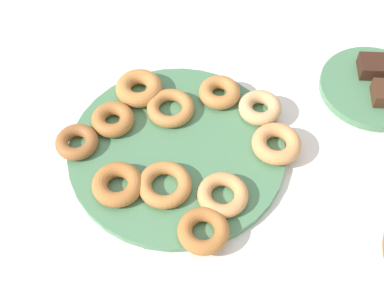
# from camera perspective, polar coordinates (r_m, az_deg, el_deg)

# --- Properties ---
(ground_plane) EXTENTS (2.40, 2.40, 0.00)m
(ground_plane) POSITION_cam_1_polar(r_m,az_deg,el_deg) (0.98, -1.60, -0.90)
(ground_plane) COLOR white
(donut_plate) EXTENTS (0.39, 0.39, 0.01)m
(donut_plate) POSITION_cam_1_polar(r_m,az_deg,el_deg) (0.97, -1.61, -0.66)
(donut_plate) COLOR #4C7F56
(donut_plate) RESTS_ON ground_plane
(donut_0) EXTENTS (0.10, 0.10, 0.03)m
(donut_0) POSITION_cam_1_polar(r_m,az_deg,el_deg) (0.91, -7.84, -4.23)
(donut_0) COLOR #AD6B33
(donut_0) RESTS_ON donut_plate
(donut_1) EXTENTS (0.09, 0.09, 0.03)m
(donut_1) POSITION_cam_1_polar(r_m,az_deg,el_deg) (1.01, 7.17, 3.80)
(donut_1) COLOR tan
(donut_1) RESTS_ON donut_plate
(donut_2) EXTENTS (0.12, 0.12, 0.03)m
(donut_2) POSITION_cam_1_polar(r_m,az_deg,el_deg) (1.04, -5.59, 5.85)
(donut_2) COLOR #BC7A3D
(donut_2) RESTS_ON donut_plate
(donut_3) EXTENTS (0.12, 0.12, 0.02)m
(donut_3) POSITION_cam_1_polar(r_m,az_deg,el_deg) (1.00, -2.27, 3.79)
(donut_3) COLOR #BC7A3D
(donut_3) RESTS_ON donut_plate
(donut_4) EXTENTS (0.08, 0.08, 0.02)m
(donut_4) POSITION_cam_1_polar(r_m,az_deg,el_deg) (0.98, -12.01, 0.21)
(donut_4) COLOR #995B2D
(donut_4) RESTS_ON donut_plate
(donut_5) EXTENTS (0.12, 0.12, 0.02)m
(donut_5) POSITION_cam_1_polar(r_m,az_deg,el_deg) (0.90, 3.26, -5.35)
(donut_5) COLOR tan
(donut_5) RESTS_ON donut_plate
(donut_6) EXTENTS (0.09, 0.09, 0.02)m
(donut_6) POSITION_cam_1_polar(r_m,az_deg,el_deg) (0.87, 1.20, -9.11)
(donut_6) COLOR #AD6B33
(donut_6) RESTS_ON donut_plate
(donut_7) EXTENTS (0.12, 0.12, 0.03)m
(donut_7) POSITION_cam_1_polar(r_m,az_deg,el_deg) (0.96, 8.87, 0.03)
(donut_7) COLOR tan
(donut_7) RESTS_ON donut_plate
(donut_8) EXTENTS (0.11, 0.11, 0.03)m
(donut_8) POSITION_cam_1_polar(r_m,az_deg,el_deg) (0.99, -8.43, 2.42)
(donut_8) COLOR #AD6B33
(donut_8) RESTS_ON donut_plate
(donut_9) EXTENTS (0.12, 0.12, 0.02)m
(donut_9) POSITION_cam_1_polar(r_m,az_deg,el_deg) (0.91, -2.88, -4.29)
(donut_9) COLOR #BC7A3D
(donut_9) RESTS_ON donut_plate
(donut_10) EXTENTS (0.09, 0.09, 0.03)m
(donut_10) POSITION_cam_1_polar(r_m,az_deg,el_deg) (1.03, 2.90, 5.44)
(donut_10) COLOR #BC7A3D
(donut_10) RESTS_ON donut_plate
(cake_plate) EXTENTS (0.21, 0.21, 0.02)m
(cake_plate) POSITION_cam_1_polar(r_m,az_deg,el_deg) (1.12, 18.52, 5.66)
(cake_plate) COLOR #4C7F56
(cake_plate) RESTS_ON ground_plane
(brownie_near) EXTENTS (0.07, 0.07, 0.03)m
(brownie_near) POSITION_cam_1_polar(r_m,az_deg,el_deg) (1.12, 18.44, 7.75)
(brownie_near) COLOR #381E14
(brownie_near) RESTS_ON cake_plate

